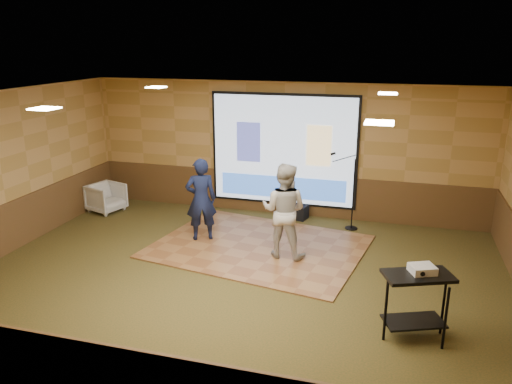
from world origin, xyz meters
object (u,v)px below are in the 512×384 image
(projector, at_px, (422,269))
(mic_stand, at_px, (350,206))
(player_right, at_px, (284,211))
(banquet_chair, at_px, (106,198))
(dance_floor, at_px, (259,246))
(player_left, at_px, (201,199))
(projector_screen, at_px, (283,151))
(av_table, at_px, (416,294))
(duffel_bag, at_px, (296,211))

(projector, distance_m, mic_stand, 4.06)
(projector, bearing_deg, player_right, 114.84)
(banquet_chair, bearing_deg, dance_floor, -87.65)
(mic_stand, bearing_deg, player_left, -172.87)
(projector_screen, xyz_separation_m, mic_stand, (1.57, -0.53, -0.98))
(projector_screen, relative_size, banquet_chair, 4.56)
(av_table, bearing_deg, projector_screen, 122.63)
(player_left, relative_size, banquet_chair, 2.27)
(dance_floor, bearing_deg, player_left, 177.64)
(player_left, height_order, mic_stand, player_left)
(projector_screen, bearing_deg, projector, -56.63)
(projector_screen, height_order, projector, projector_screen)
(player_left, height_order, duffel_bag, player_left)
(player_left, distance_m, banquet_chair, 3.03)
(player_left, height_order, projector, player_left)
(projector_screen, relative_size, player_left, 2.01)
(player_left, bearing_deg, projector, 122.27)
(player_right, relative_size, banquet_chair, 2.41)
(player_right, height_order, av_table, player_right)
(mic_stand, distance_m, duffel_bag, 1.30)
(player_left, distance_m, player_right, 1.78)
(player_left, distance_m, duffel_bag, 2.46)
(dance_floor, distance_m, mic_stand, 2.23)
(av_table, bearing_deg, banquet_chair, 153.12)
(projector_screen, relative_size, player_right, 1.89)
(duffel_bag, bearing_deg, dance_floor, -101.35)
(projector_screen, distance_m, projector, 5.23)
(dance_floor, relative_size, mic_stand, 2.36)
(projector_screen, bearing_deg, player_left, -121.21)
(av_table, bearing_deg, player_right, 137.48)
(projector_screen, height_order, player_left, projector_screen)
(dance_floor, bearing_deg, av_table, -40.08)
(player_left, relative_size, duffel_bag, 3.29)
(projector_screen, height_order, player_right, projector_screen)
(mic_stand, height_order, banquet_chair, mic_stand)
(dance_floor, height_order, player_left, player_left)
(projector_screen, xyz_separation_m, player_right, (0.55, -2.32, -0.57))
(mic_stand, height_order, duffel_bag, mic_stand)
(dance_floor, bearing_deg, player_right, -28.17)
(player_right, relative_size, projector, 5.59)
(duffel_bag, bearing_deg, projector_screen, 150.84)
(player_left, distance_m, av_table, 4.69)
(banquet_chair, bearing_deg, duffel_bag, -62.85)
(player_right, bearing_deg, projector_screen, -71.59)
(dance_floor, height_order, av_table, av_table)
(banquet_chair, xyz_separation_m, duffel_bag, (4.36, 0.74, -0.17))
(mic_stand, bearing_deg, projector, -91.78)
(dance_floor, height_order, projector, projector)
(projector_screen, height_order, duffel_bag, projector_screen)
(player_left, bearing_deg, dance_floor, 150.20)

